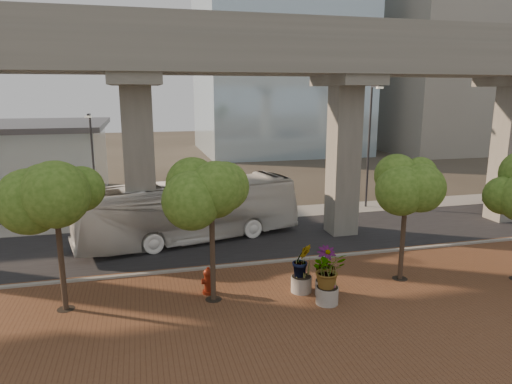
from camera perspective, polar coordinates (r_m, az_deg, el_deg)
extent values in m
plane|color=#352E26|center=(25.50, -0.03, -7.43)|extent=(160.00, 160.00, 0.00)
cube|color=brown|center=(18.50, 6.37, -15.49)|extent=(70.00, 13.00, 0.06)
cube|color=black|center=(27.33, -1.07, -6.01)|extent=(90.00, 8.00, 0.04)
cube|color=gray|center=(23.67, 1.19, -8.85)|extent=(70.00, 0.25, 0.16)
cube|color=gray|center=(32.47, -3.32, -3.01)|extent=(90.00, 3.00, 0.06)
cube|color=gray|center=(24.44, -0.27, 16.74)|extent=(72.00, 2.40, 1.80)
cube|color=gray|center=(27.54, -1.97, 16.24)|extent=(72.00, 2.40, 1.80)
cube|color=gray|center=(23.53, 0.42, 20.33)|extent=(72.00, 0.12, 1.00)
cube|color=gray|center=(28.74, -2.49, 18.88)|extent=(72.00, 0.12, 1.00)
cube|color=gray|center=(73.83, 22.87, 14.09)|extent=(18.00, 16.00, 24.00)
imported|color=silver|center=(27.08, -8.34, -2.30)|extent=(13.55, 5.93, 3.68)
cylinder|color=maroon|center=(20.49, -5.94, -12.29)|extent=(0.54, 0.54, 0.12)
cylinder|color=maroon|center=(20.31, -5.97, -11.18)|extent=(0.36, 0.36, 0.87)
sphere|color=maroon|center=(20.14, -6.00, -10.05)|extent=(0.42, 0.42, 0.42)
cylinder|color=maroon|center=(20.07, -6.01, -9.54)|extent=(0.12, 0.12, 0.15)
cylinder|color=maroon|center=(20.28, -5.98, -10.99)|extent=(0.60, 0.24, 0.24)
cylinder|color=#A4A294|center=(19.59, 8.88, -12.63)|extent=(0.93, 0.93, 0.72)
imported|color=#345616|center=(19.14, 8.99, -9.55)|extent=(2.06, 2.06, 1.55)
cylinder|color=#AFA89E|center=(20.37, 8.60, -11.72)|extent=(0.83, 0.83, 0.65)
imported|color=#345616|center=(19.95, 8.70, -8.87)|extent=(2.03, 2.03, 1.53)
cylinder|color=gray|center=(20.51, 5.68, -11.37)|extent=(0.91, 0.91, 0.70)
imported|color=#345616|center=(20.09, 5.74, -8.48)|extent=(2.01, 2.01, 1.51)
cylinder|color=#463528|center=(19.86, -23.11, -8.53)|extent=(0.22, 0.22, 3.69)
cylinder|color=black|center=(20.56, -22.66, -13.33)|extent=(0.70, 0.70, 0.01)
cylinder|color=#463528|center=(19.19, -5.44, -8.17)|extent=(0.22, 0.22, 3.74)
cylinder|color=black|center=(19.92, -5.33, -13.21)|extent=(0.70, 0.70, 0.01)
cylinder|color=#463528|center=(22.23, 17.85, -5.76)|extent=(0.22, 0.22, 3.79)
cylinder|color=black|center=(22.88, 17.53, -10.27)|extent=(0.70, 0.70, 0.01)
cylinder|color=#2E2E33|center=(29.95, -19.58, 2.13)|extent=(0.13, 0.13, 7.29)
cube|color=#2E2E33|center=(29.10, -20.18, 9.05)|extent=(0.14, 0.91, 0.14)
cube|color=silver|center=(28.66, -20.25, 8.82)|extent=(0.36, 0.18, 0.11)
cylinder|color=#2A2A2F|center=(35.16, 13.91, 5.34)|extent=(0.16, 0.16, 9.01)
cube|color=#2A2A2F|center=(34.43, 14.76, 12.68)|extent=(0.17, 1.13, 0.17)
cube|color=silver|center=(33.93, 15.22, 12.47)|extent=(0.45, 0.23, 0.14)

